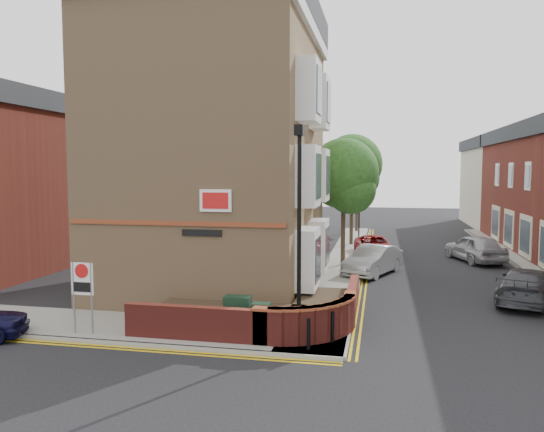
{
  "coord_description": "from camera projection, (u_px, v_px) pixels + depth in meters",
  "views": [
    {
      "loc": [
        3.91,
        -13.98,
        5.15
      ],
      "look_at": [
        0.22,
        4.0,
        3.54
      ],
      "focal_mm": 35.0,
      "sensor_mm": 36.0,
      "label": 1
    }
  ],
  "objects": [
    {
      "name": "kerb_side",
      "position": [
        121.0,
        343.0,
        15.57
      ],
      "size": [
        13.0,
        0.15,
        0.12
      ],
      "primitive_type": "cube",
      "color": "gray",
      "rests_on": "ground"
    },
    {
      "name": "pavement_main",
      "position": [
        345.0,
        260.0,
        30.08
      ],
      "size": [
        2.0,
        32.0,
        0.12
      ],
      "primitive_type": "cube",
      "color": "gray",
      "rests_on": "ground"
    },
    {
      "name": "utility_cabinet_small",
      "position": [
        261.0,
        321.0,
        15.69
      ],
      "size": [
        0.55,
        0.4,
        1.1
      ],
      "primitive_type": "cube",
      "color": "black",
      "rests_on": "pavement_corner"
    },
    {
      "name": "lamppost",
      "position": [
        299.0,
        232.0,
        15.43
      ],
      "size": [
        0.25,
        0.5,
        6.3
      ],
      "color": "black",
      "rests_on": "pavement_corner"
    },
    {
      "name": "kerb_main_far",
      "position": [
        530.0,
        276.0,
        25.35
      ],
      "size": [
        0.15,
        40.0,
        0.12
      ],
      "primitive_type": "cube",
      "color": "gray",
      "rests_on": "ground"
    },
    {
      "name": "yellow_lines_main",
      "position": [
        367.0,
        261.0,
        29.84
      ],
      "size": [
        0.28,
        32.0,
        0.01
      ],
      "primitive_type": "cube",
      "color": "gold",
      "rests_on": "ground"
    },
    {
      "name": "zone_sign",
      "position": [
        82.0,
        284.0,
        16.22
      ],
      "size": [
        0.72,
        0.07,
        2.2
      ],
      "color": "slate",
      "rests_on": "pavement_corner"
    },
    {
      "name": "bollard_near",
      "position": [
        309.0,
        334.0,
        14.81
      ],
      "size": [
        0.11,
        0.11,
        0.9
      ],
      "primitive_type": "cylinder",
      "color": "black",
      "rests_on": "pavement_corner"
    },
    {
      "name": "silver_car_far",
      "position": [
        475.0,
        248.0,
        29.67
      ],
      "size": [
        3.16,
        4.86,
        1.54
      ],
      "primitive_type": "imported",
      "rotation": [
        0.0,
        0.0,
        3.47
      ],
      "color": "#9D9EA5",
      "rests_on": "ground"
    },
    {
      "name": "bollard_far",
      "position": [
        333.0,
        327.0,
        15.47
      ],
      "size": [
        0.11,
        0.11,
        0.9
      ],
      "primitive_type": "cylinder",
      "color": "black",
      "rests_on": "pavement_corner"
    },
    {
      "name": "tree_far",
      "position": [
        357.0,
        173.0,
        43.36
      ],
      "size": [
        3.81,
        3.81,
        7.0
      ],
      "color": "#382B1E",
      "rests_on": "pavement_main"
    },
    {
      "name": "kerb_main_near",
      "position": [
        363.0,
        260.0,
        29.88
      ],
      "size": [
        0.15,
        32.0,
        0.12
      ],
      "primitive_type": "cube",
      "color": "gray",
      "rests_on": "ground"
    },
    {
      "name": "tree_mid",
      "position": [
        352.0,
        169.0,
        35.53
      ],
      "size": [
        4.03,
        4.03,
        7.42
      ],
      "color": "#382B1E",
      "rests_on": "pavement_main"
    },
    {
      "name": "utility_cabinet_large",
      "position": [
        238.0,
        315.0,
        16.14
      ],
      "size": [
        0.8,
        0.45,
        1.2
      ],
      "primitive_type": "cube",
      "color": "black",
      "rests_on": "pavement_corner"
    },
    {
      "name": "tree_near",
      "position": [
        344.0,
        178.0,
        27.77
      ],
      "size": [
        3.64,
        3.65,
        6.7
      ],
      "color": "#382B1E",
      "rests_on": "pavement_main"
    },
    {
      "name": "garden_wall",
      "position": [
        256.0,
        328.0,
        17.31
      ],
      "size": [
        6.8,
        6.0,
        1.2
      ],
      "primitive_type": null,
      "color": "maroon",
      "rests_on": "ground"
    },
    {
      "name": "pavement_corner",
      "position": [
        143.0,
        328.0,
        17.03
      ],
      "size": [
        13.0,
        3.0,
        0.12
      ],
      "primitive_type": "cube",
      "color": "gray",
      "rests_on": "ground"
    },
    {
      "name": "silver_car_near",
      "position": [
        373.0,
        260.0,
        26.03
      ],
      "size": [
        3.03,
        4.53,
        1.41
      ],
      "primitive_type": "imported",
      "rotation": [
        0.0,
        0.0,
        -0.4
      ],
      "color": "#A4A8AC",
      "rests_on": "ground"
    },
    {
      "name": "ground",
      "position": [
        236.0,
        354.0,
        14.87
      ],
      "size": [
        120.0,
        120.0,
        0.0
      ],
      "primitive_type": "plane",
      "color": "black",
      "rests_on": "ground"
    },
    {
      "name": "yellow_lines_side",
      "position": [
        117.0,
        348.0,
        15.33
      ],
      "size": [
        13.0,
        0.28,
        0.01
      ],
      "primitive_type": "cube",
      "color": "gold",
      "rests_on": "ground"
    },
    {
      "name": "far_terrace_cream",
      "position": [
        498.0,
        182.0,
        48.7
      ],
      "size": [
        5.4,
        12.4,
        8.0
      ],
      "color": "beige",
      "rests_on": "ground"
    },
    {
      "name": "traffic_light_assembly",
      "position": [
        359.0,
        202.0,
        38.55
      ],
      "size": [
        0.2,
        0.16,
        4.2
      ],
      "color": "black",
      "rests_on": "pavement_main"
    },
    {
      "name": "grey_car_far",
      "position": [
        527.0,
        286.0,
        20.44
      ],
      "size": [
        3.38,
        5.05,
        1.36
      ],
      "primitive_type": "imported",
      "rotation": [
        0.0,
        0.0,
        2.79
      ],
      "color": "#333539",
      "rests_on": "ground"
    },
    {
      "name": "red_car_main",
      "position": [
        374.0,
        246.0,
        31.72
      ],
      "size": [
        2.71,
        4.62,
        1.21
      ],
      "primitive_type": "imported",
      "rotation": [
        0.0,
        0.0,
        0.17
      ],
      "color": "maroon",
      "rests_on": "ground"
    },
    {
      "name": "corner_building",
      "position": [
        221.0,
        145.0,
        22.71
      ],
      "size": [
        8.95,
        10.4,
        13.6
      ],
      "color": "#A57E58",
      "rests_on": "ground"
    }
  ]
}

